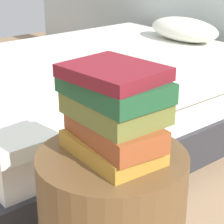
# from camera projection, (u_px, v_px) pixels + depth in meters

# --- Properties ---
(bed) EXTENTS (1.55, 2.02, 0.62)m
(bed) POSITION_uv_depth(u_px,v_px,m) (96.00, 95.00, 2.64)
(bed) COLOR #2D2D33
(bed) RESTS_ON ground_plane
(book_ochre) EXTENTS (0.29, 0.20, 0.05)m
(book_ochre) POSITION_uv_depth(u_px,v_px,m) (112.00, 147.00, 1.19)
(book_ochre) COLOR #B7842D
(book_ochre) RESTS_ON side_table
(book_rust) EXTENTS (0.31, 0.20, 0.06)m
(book_rust) POSITION_uv_depth(u_px,v_px,m) (114.00, 130.00, 1.17)
(book_rust) COLOR #994723
(book_rust) RESTS_ON book_ochre
(book_olive) EXTENTS (0.27, 0.21, 0.06)m
(book_olive) POSITION_uv_depth(u_px,v_px,m) (115.00, 108.00, 1.16)
(book_olive) COLOR olive
(book_olive) RESTS_ON book_rust
(book_forest) EXTENTS (0.29, 0.20, 0.05)m
(book_forest) POSITION_uv_depth(u_px,v_px,m) (114.00, 87.00, 1.13)
(book_forest) COLOR #1E512D
(book_forest) RESTS_ON book_olive
(book_maroon) EXTENTS (0.26, 0.22, 0.04)m
(book_maroon) POSITION_uv_depth(u_px,v_px,m) (115.00, 72.00, 1.11)
(book_maroon) COLOR maroon
(book_maroon) RESTS_ON book_forest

